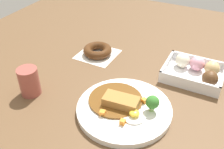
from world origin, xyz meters
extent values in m
plane|color=brown|center=(0.00, 0.00, 0.00)|extent=(1.60, 1.60, 0.00)
cylinder|color=white|center=(-0.04, 0.13, 0.01)|extent=(0.28, 0.28, 0.02)
cylinder|color=brown|center=(-0.01, 0.12, 0.02)|extent=(0.16, 0.16, 0.01)
cube|color=#A87538|center=(-0.03, 0.13, 0.04)|extent=(0.11, 0.06, 0.02)
cylinder|color=white|center=(-0.08, 0.15, 0.02)|extent=(0.07, 0.07, 0.00)
ellipsoid|color=yellow|center=(-0.08, 0.15, 0.03)|extent=(0.03, 0.03, 0.02)
cylinder|color=#8CB766|center=(-0.12, 0.11, 0.03)|extent=(0.01, 0.01, 0.02)
sphere|color=#387A2D|center=(-0.12, 0.11, 0.05)|extent=(0.04, 0.04, 0.04)
cube|color=orange|center=(0.00, 0.19, 0.03)|extent=(0.02, 0.02, 0.02)
cube|color=orange|center=(-0.08, 0.09, 0.02)|extent=(0.02, 0.02, 0.01)
cube|color=orange|center=(-0.06, 0.19, 0.03)|extent=(0.01, 0.01, 0.01)
cube|color=white|center=(-0.18, -0.13, 0.01)|extent=(0.20, 0.16, 0.01)
cube|color=white|center=(-0.28, -0.13, 0.03)|extent=(0.01, 0.16, 0.03)
cube|color=white|center=(-0.09, -0.13, 0.03)|extent=(0.01, 0.16, 0.03)
cube|color=white|center=(-0.18, -0.21, 0.03)|extent=(0.20, 0.01, 0.03)
cube|color=white|center=(-0.18, -0.06, 0.03)|extent=(0.20, 0.01, 0.03)
sphere|color=#DBB77A|center=(-0.24, -0.16, 0.04)|extent=(0.05, 0.05, 0.05)
sphere|color=pink|center=(-0.18, -0.17, 0.04)|extent=(0.05, 0.05, 0.05)
sphere|color=#EFE5C6|center=(-0.13, -0.16, 0.04)|extent=(0.05, 0.05, 0.05)
sphere|color=brown|center=(-0.24, -0.10, 0.04)|extent=(0.05, 0.05, 0.05)
cube|color=white|center=(0.19, -0.12, 0.00)|extent=(0.15, 0.15, 0.00)
torus|color=#4C2B14|center=(0.19, -0.12, 0.02)|extent=(0.11, 0.11, 0.03)
cylinder|color=#9E4C42|center=(0.26, 0.19, 0.05)|extent=(0.06, 0.06, 0.09)
camera|label=1|loc=(-0.26, 0.65, 0.53)|focal=41.62mm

